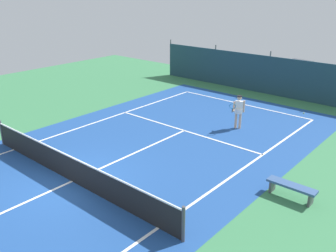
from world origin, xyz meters
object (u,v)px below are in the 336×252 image
object	(u,v)px
parked_car	(295,74)
courtside_bench	(292,188)
tennis_ball_near_player	(304,113)
tennis_player	(239,109)
tennis_net	(71,169)

from	to	relation	value
parked_car	courtside_bench	size ratio (longest dim) A/B	2.75
tennis_ball_near_player	tennis_player	bearing A→B (deg)	-110.68
tennis_net	tennis_player	world-z (taller)	tennis_player
parked_car	courtside_bench	xyz separation A→B (m)	(5.80, -14.01, -0.46)
tennis_net	tennis_ball_near_player	size ratio (longest dim) A/B	153.33
tennis_player	courtside_bench	world-z (taller)	tennis_player
tennis_net	parked_car	distance (m)	18.03
tennis_net	tennis_ball_near_player	world-z (taller)	tennis_net
courtside_bench	tennis_net	bearing A→B (deg)	-147.59
tennis_net	tennis_ball_near_player	bearing A→B (deg)	75.05
tennis_ball_near_player	tennis_net	bearing A→B (deg)	-104.95
tennis_net	parked_car	size ratio (longest dim) A/B	2.30
parked_car	tennis_ball_near_player	bearing A→B (deg)	125.34
tennis_net	courtside_bench	xyz separation A→B (m)	(6.31, 4.01, -0.14)
tennis_net	courtside_bench	bearing A→B (deg)	32.41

